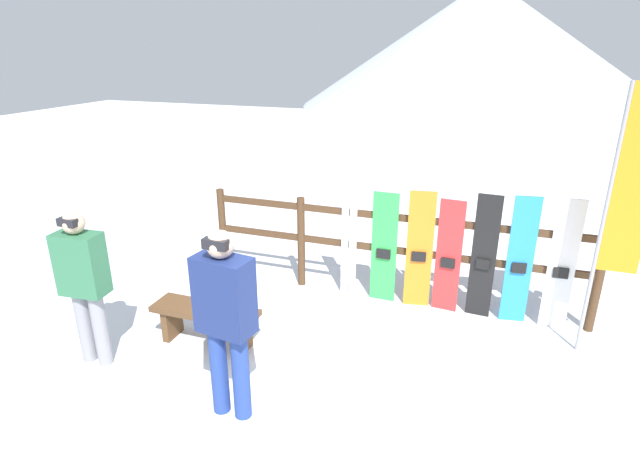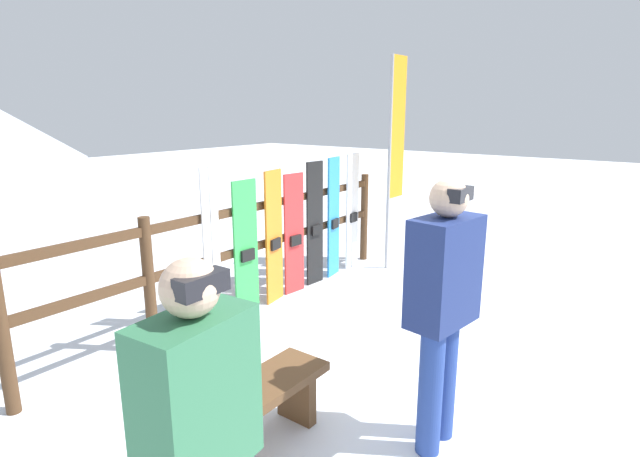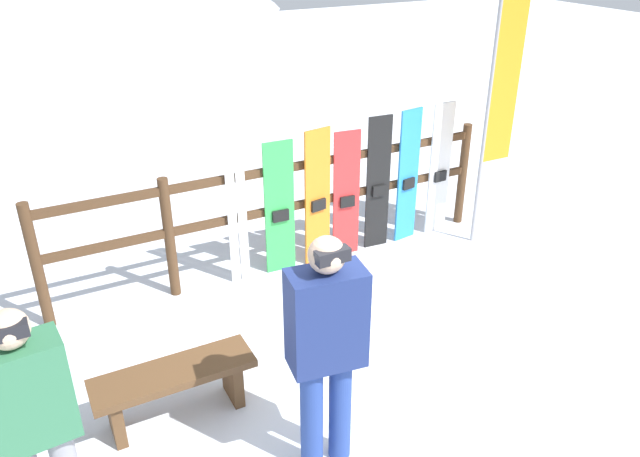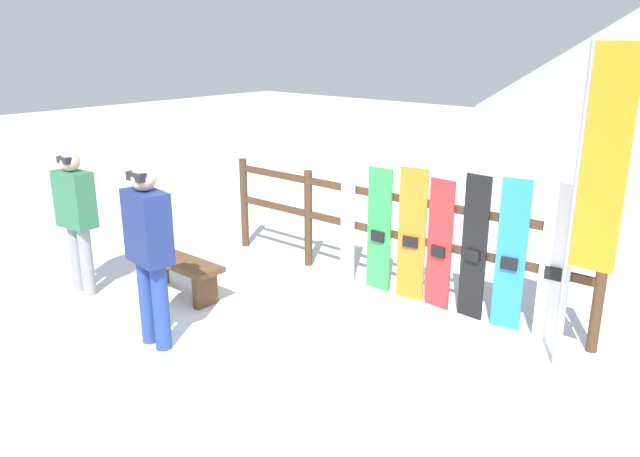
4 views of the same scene
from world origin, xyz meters
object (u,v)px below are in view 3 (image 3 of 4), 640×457
object	(u,v)px
snowboard_orange	(318,198)
rental_flag	(499,94)
snowboard_green	(280,209)
bench	(174,383)
person_plaid_green	(32,417)
snowboard_red	(346,195)
snowboard_blue	(408,177)
snowboard_black_stripe	(378,184)
person_navy	(326,342)
ski_pair_white	(237,209)
snowboard_white	(440,170)

from	to	relation	value
snowboard_orange	rental_flag	xyz separation A→B (m)	(1.92, -0.41, 0.96)
snowboard_orange	snowboard_green	bearing A→B (deg)	-179.99
bench	rental_flag	distance (m)	4.33
person_plaid_green	snowboard_red	distance (m)	3.97
snowboard_orange	snowboard_blue	size ratio (longest dim) A/B	0.97
bench	rental_flag	bearing A→B (deg)	16.98
snowboard_black_stripe	snowboard_blue	distance (m)	0.39
person_navy	snowboard_orange	bearing A→B (deg)	63.83
person_plaid_green	snowboard_orange	size ratio (longest dim) A/B	1.10
snowboard_red	snowboard_black_stripe	xyz separation A→B (m)	(0.39, 0.00, 0.05)
person_navy	rental_flag	size ratio (longest dim) A/B	0.62
snowboard_green	snowboard_blue	xyz separation A→B (m)	(1.56, 0.00, 0.05)
ski_pair_white	snowboard_orange	xyz separation A→B (m)	(0.88, -0.00, -0.06)
rental_flag	snowboard_blue	bearing A→B (deg)	152.22
person_navy	snowboard_red	bearing A→B (deg)	57.78
snowboard_orange	snowboard_blue	distance (m)	1.13
person_plaid_green	snowboard_white	bearing A→B (deg)	26.87
snowboard_black_stripe	snowboard_blue	world-z (taller)	snowboard_blue
snowboard_orange	snowboard_white	xyz separation A→B (m)	(1.56, 0.00, 0.03)
bench	snowboard_orange	world-z (taller)	snowboard_orange
bench	person_navy	xyz separation A→B (m)	(0.78, -0.88, 0.68)
ski_pair_white	snowboard_blue	bearing A→B (deg)	-0.10
snowboard_orange	snowboard_red	world-z (taller)	snowboard_orange
snowboard_orange	person_navy	bearing A→B (deg)	-116.17
bench	snowboard_black_stripe	world-z (taller)	snowboard_black_stripe
snowboard_blue	snowboard_white	world-z (taller)	snowboard_white
snowboard_orange	snowboard_black_stripe	distance (m)	0.74
snowboard_orange	snowboard_red	distance (m)	0.35
bench	snowboard_white	xyz separation A→B (m)	(3.57, 1.61, 0.45)
snowboard_white	rental_flag	size ratio (longest dim) A/B	0.56
snowboard_blue	person_plaid_green	bearing A→B (deg)	-150.70
bench	ski_pair_white	size ratio (longest dim) A/B	0.73
snowboard_red	rental_flag	world-z (taller)	rental_flag
person_navy	ski_pair_white	distance (m)	2.52
snowboard_red	snowboard_white	distance (m)	1.22
person_plaid_green	ski_pair_white	distance (m)	3.04
person_navy	snowboard_blue	size ratio (longest dim) A/B	1.13
person_plaid_green	snowboard_blue	bearing A→B (deg)	29.30
bench	snowboard_green	size ratio (longest dim) A/B	0.83
person_navy	snowboard_blue	bearing A→B (deg)	46.61
person_navy	snowboard_white	size ratio (longest dim) A/B	1.12
snowboard_red	ski_pair_white	bearing A→B (deg)	179.84
bench	snowboard_red	xyz separation A→B (m)	(2.35, 1.61, 0.38)
bench	snowboard_red	bearing A→B (deg)	34.41
person_plaid_green	snowboard_black_stripe	size ratio (longest dim) A/B	1.07
person_plaid_green	snowboard_black_stripe	world-z (taller)	person_plaid_green
snowboard_green	snowboard_black_stripe	size ratio (longest dim) A/B	0.94
snowboard_white	ski_pair_white	bearing A→B (deg)	179.92
person_plaid_green	snowboard_red	bearing A→B (deg)	34.85
ski_pair_white	snowboard_red	world-z (taller)	ski_pair_white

